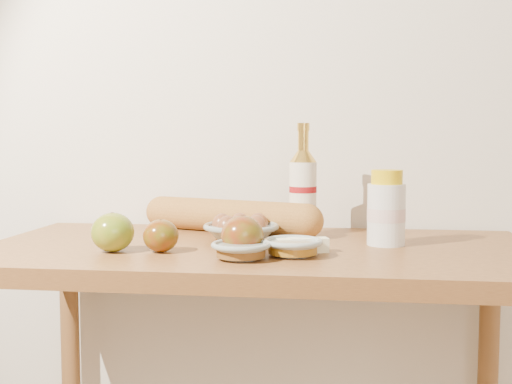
# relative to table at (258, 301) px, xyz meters

# --- Properties ---
(back_wall) EXTENTS (3.50, 0.02, 2.60)m
(back_wall) POSITION_rel_table_xyz_m (0.00, 0.33, 0.52)
(back_wall) COLOR silver
(back_wall) RESTS_ON ground
(table) EXTENTS (1.20, 0.60, 0.90)m
(table) POSITION_rel_table_xyz_m (0.00, 0.00, 0.00)
(table) COLOR #935F2F
(table) RESTS_ON ground
(bourbon_bottle) EXTENTS (0.08, 0.08, 0.27)m
(bourbon_bottle) POSITION_rel_table_xyz_m (0.09, 0.16, 0.23)
(bourbon_bottle) COLOR beige
(bourbon_bottle) RESTS_ON table
(cream_bottle) EXTENTS (0.10, 0.10, 0.17)m
(cream_bottle) POSITION_rel_table_xyz_m (0.28, 0.04, 0.20)
(cream_bottle) COLOR silver
(cream_bottle) RESTS_ON table
(egg_bowl) EXTENTS (0.21, 0.21, 0.06)m
(egg_bowl) POSITION_rel_table_xyz_m (-0.05, 0.06, 0.15)
(egg_bowl) COLOR gray
(egg_bowl) RESTS_ON table
(baguette) EXTENTS (0.49, 0.24, 0.08)m
(baguette) POSITION_rel_table_xyz_m (-0.09, 0.18, 0.16)
(baguette) COLOR #BD8139
(baguette) RESTS_ON table
(apple_yellowgreen) EXTENTS (0.10, 0.10, 0.08)m
(apple_yellowgreen) POSITION_rel_table_xyz_m (-0.29, -0.12, 0.16)
(apple_yellowgreen) COLOR olive
(apple_yellowgreen) RESTS_ON table
(apple_redgreen_front) EXTENTS (0.10, 0.10, 0.07)m
(apple_redgreen_front) POSITION_rel_table_xyz_m (-0.19, -0.11, 0.16)
(apple_redgreen_front) COLOR maroon
(apple_redgreen_front) RESTS_ON table
(apple_redgreen_right) EXTENTS (0.10, 0.10, 0.08)m
(apple_redgreen_right) POSITION_rel_table_xyz_m (-0.02, -0.12, 0.16)
(apple_redgreen_right) COLOR maroon
(apple_redgreen_right) RESTS_ON table
(sugar_bowl) EXTENTS (0.13, 0.13, 0.03)m
(sugar_bowl) POSITION_rel_table_xyz_m (-0.01, -0.16, 0.14)
(sugar_bowl) COLOR gray
(sugar_bowl) RESTS_ON table
(syrup_bowl) EXTENTS (0.13, 0.13, 0.03)m
(syrup_bowl) POSITION_rel_table_xyz_m (0.09, -0.12, 0.14)
(syrup_bowl) COLOR #919E9A
(syrup_bowl) RESTS_ON table
(butter_stick) EXTENTS (0.11, 0.06, 0.03)m
(butter_stick) POSITION_rel_table_xyz_m (0.10, -0.07, 0.14)
(butter_stick) COLOR #FEFBC5
(butter_stick) RESTS_ON table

